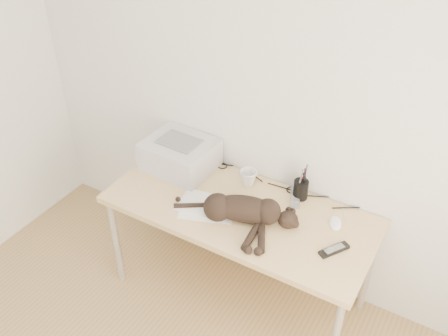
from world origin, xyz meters
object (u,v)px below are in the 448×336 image
Objects in this scene: mug at (248,178)px; mouse at (336,221)px; printer at (180,154)px; desk at (246,217)px; cat at (240,210)px; pen_cup at (301,189)px.

mug is 0.60m from mouse.
printer is 3.68× the size of mouse.
desk is 0.56m from mouse.
mug is at bearing 7.18° from printer.
mouse is at bearing 8.95° from cat.
desk is at bearing -144.69° from pen_cup.
mug is at bearing 92.56° from cat.
printer is 0.60× the size of cat.
cat is 6.11× the size of mouse.
pen_cup reaches higher than desk.
desk is at bearing 89.10° from cat.
desk is 14.75× the size of mug.
pen_cup reaches higher than printer.
mouse reaches higher than desk.
pen_cup reaches higher than cat.
mouse is at bearing -0.66° from printer.
cat reaches higher than mouse.
pen_cup is (0.21, 0.36, -0.01)m from cat.
printer reaches higher than mouse.
mouse is at bearing -23.47° from pen_cup.
desk is 0.24m from mug.
desk is 0.27m from cat.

